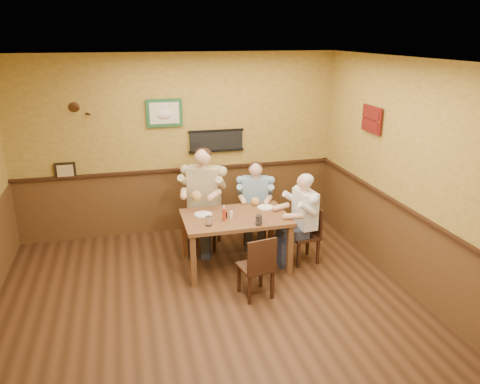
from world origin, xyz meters
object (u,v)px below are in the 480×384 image
object	(u,v)px
dining_table	(235,222)
water_glass_mid	(259,220)
diner_blue_polo	(255,207)
water_glass_left	(209,221)
salt_shaker	(231,214)
pepper_shaker	(226,215)
chair_back_left	(205,216)
diner_tan_shirt	(204,203)
hot_sauce_bottle	(224,214)
cola_tumbler	(259,218)
chair_near_side	(256,265)
chair_back_right	(255,217)
diner_white_elder	(304,223)
chair_right_end	(304,235)

from	to	relation	value
dining_table	water_glass_mid	bearing A→B (deg)	-59.48
dining_table	diner_blue_polo	distance (m)	0.87
water_glass_mid	water_glass_left	bearing A→B (deg)	167.66
salt_shaker	pepper_shaker	distance (m)	0.07
dining_table	water_glass_left	size ratio (longest dim) A/B	11.49
chair_back_left	diner_tan_shirt	bearing A→B (deg)	0.00
diner_blue_polo	hot_sauce_bottle	bearing A→B (deg)	-112.01
cola_tumbler	salt_shaker	size ratio (longest dim) A/B	1.03
diner_blue_polo	water_glass_mid	xyz separation A→B (m)	(-0.27, -1.09, 0.25)
chair_near_side	salt_shaker	distance (m)	0.84
chair_back_left	hot_sauce_bottle	world-z (taller)	chair_back_left
chair_back_right	diner_blue_polo	xyz separation A→B (m)	(0.00, 0.00, 0.17)
diner_tan_shirt	water_glass_left	xyz separation A→B (m)	(-0.12, -1.00, 0.13)
diner_blue_polo	pepper_shaker	size ratio (longest dim) A/B	13.60
water_glass_left	water_glass_mid	xyz separation A→B (m)	(0.62, -0.14, 0.01)
water_glass_mid	diner_white_elder	bearing A→B (deg)	21.43
water_glass_mid	pepper_shaker	bearing A→B (deg)	137.12
dining_table	diner_tan_shirt	xyz separation A→B (m)	(-0.28, 0.76, 0.02)
chair_back_left	diner_tan_shirt	xyz separation A→B (m)	(0.00, 0.00, 0.20)
dining_table	chair_back_left	bearing A→B (deg)	110.45
chair_back_right	cola_tumbler	distance (m)	1.10
chair_right_end	chair_near_side	distance (m)	1.14
chair_right_end	salt_shaker	distance (m)	1.10
chair_back_right	diner_white_elder	xyz separation A→B (m)	(0.47, -0.80, 0.18)
diner_tan_shirt	water_glass_left	size ratio (longest dim) A/B	11.18
pepper_shaker	diner_white_elder	bearing A→B (deg)	-2.00
dining_table	hot_sauce_bottle	bearing A→B (deg)	-147.44
dining_table	pepper_shaker	xyz separation A→B (m)	(-0.14, -0.04, 0.13)
cola_tumbler	salt_shaker	bearing A→B (deg)	144.32
water_glass_left	pepper_shaker	xyz separation A→B (m)	(0.27, 0.19, -0.02)
chair_right_end	chair_near_side	size ratio (longest dim) A/B	0.99
diner_white_elder	pepper_shaker	xyz separation A→B (m)	(-1.10, 0.04, 0.22)
diner_white_elder	hot_sauce_bottle	size ratio (longest dim) A/B	6.27
chair_right_end	pepper_shaker	world-z (taller)	pepper_shaker
chair_back_left	diner_blue_polo	distance (m)	0.77
chair_right_end	chair_back_right	bearing A→B (deg)	-155.43
chair_right_end	hot_sauce_bottle	size ratio (longest dim) A/B	4.39
chair_near_side	pepper_shaker	distance (m)	0.86
water_glass_left	hot_sauce_bottle	bearing A→B (deg)	27.63
chair_back_left	cola_tumbler	distance (m)	1.21
dining_table	pepper_shaker	bearing A→B (deg)	-164.03
water_glass_mid	pepper_shaker	distance (m)	0.48
dining_table	pepper_shaker	size ratio (longest dim) A/B	16.67
diner_blue_polo	chair_near_side	bearing A→B (deg)	-89.41
chair_back_left	water_glass_left	distance (m)	1.06
diner_blue_polo	diner_tan_shirt	bearing A→B (deg)	-166.80
diner_white_elder	water_glass_left	size ratio (longest dim) A/B	9.46
dining_table	chair_back_right	distance (m)	0.90
diner_white_elder	chair_near_side	bearing A→B (deg)	-58.08
chair_back_left	chair_back_right	world-z (taller)	chair_back_left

